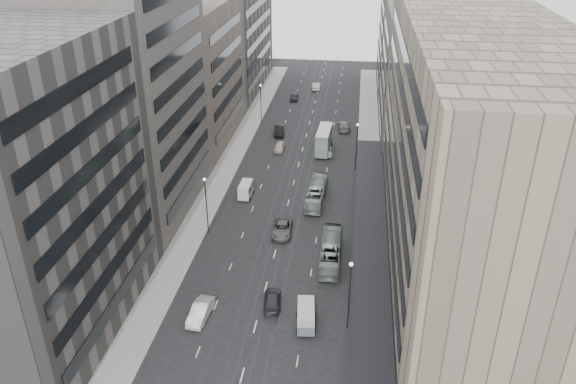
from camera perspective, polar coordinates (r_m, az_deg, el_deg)
The scene contains 28 objects.
ground at distance 65.80m, azimuth -2.41°, elevation -10.12°, with size 220.00×220.00×0.00m, color black.
sidewalk_right at distance 97.57m, azimuth 8.20°, elevation 2.80°, with size 4.00×125.00×0.15m, color gray.
sidewalk_left at distance 99.83m, azimuth -5.71°, elevation 3.53°, with size 4.00×125.00×0.15m, color gray.
department_store at distance 65.69m, azimuth 17.36°, elevation 3.61°, with size 19.20×60.00×30.00m.
building_right_mid at distance 107.94m, azimuth 13.75°, elevation 11.43°, with size 15.00×28.00×24.00m, color #4C4742.
building_right_far at distance 136.60m, azimuth 12.70°, elevation 15.59°, with size 15.00×32.00×28.00m, color #5E5A54.
building_left_a at distance 58.84m, azimuth -25.21°, elevation -0.57°, with size 15.00×28.00×30.00m, color #5E5A54.
building_left_b at distance 80.31m, azimuth -15.88°, elevation 9.60°, with size 15.00×26.00×34.00m, color #4C4742.
building_left_c at distance 105.91m, azimuth -10.14°, elevation 11.76°, with size 15.00×28.00×25.00m, color #726458.
building_left_d at distance 136.63m, azimuth -6.17°, elevation 16.08°, with size 15.00×38.00×28.00m, color #5E5A54.
lamp_right_near at distance 58.01m, azimuth 6.29°, elevation -9.67°, with size 0.44×0.44×8.32m.
lamp_right_far at distance 93.24m, azimuth 6.99°, elevation 5.13°, with size 0.44×0.44×8.32m.
lamp_left_near at distance 74.83m, azimuth -8.33°, elevation -0.73°, with size 0.44×0.44×8.32m.
lamp_left_far at distance 113.65m, azimuth -2.77°, elevation 9.36°, with size 0.44×0.44×8.32m.
bus_near at distance 70.38m, azimuth 4.36°, elevation -6.01°, with size 2.39×10.22×2.85m, color gray.
bus_far at distance 83.97m, azimuth 2.93°, elevation -0.12°, with size 2.38×10.15×2.83m, color #96A199.
double_decker at distance 101.03m, azimuth 3.67°, elevation 5.31°, with size 2.79×8.10×4.37m.
vw_microbus at distance 60.49m, azimuth 1.83°, elevation -12.42°, with size 2.32×4.47×2.33m.
panel_van at distance 85.44m, azimuth -4.32°, elevation 0.26°, with size 1.94×3.80×2.37m.
sedan_1 at distance 62.43m, azimuth -8.89°, elevation -11.90°, with size 1.73×4.95×1.63m, color silver.
sedan_2 at distance 76.09m, azimuth -0.61°, elevation -3.74°, with size 2.54×5.51×1.53m, color #545356.
sedan_3 at distance 63.60m, azimuth -1.60°, elevation -10.85°, with size 1.89×4.66×1.35m, color #27272A.
sedan_4 at distance 102.01m, azimuth -0.87°, elevation 4.60°, with size 1.74×4.33×1.48m, color #BCAC9C.
sedan_5 at distance 109.49m, azimuth -0.91°, elevation 6.27°, with size 1.78×5.10×1.68m, color black.
sedan_6 at distance 100.67m, azimuth 3.83°, elevation 4.19°, with size 2.29×4.97×1.38m, color silver.
sedan_7 at distance 112.59m, azimuth 5.67°, elevation 6.72°, with size 2.30×5.65×1.64m, color slate.
sedan_8 at distance 130.16m, azimuth 0.64°, elevation 9.66°, with size 1.82×4.52×1.54m, color #242426.
sedan_9 at distance 138.17m, azimuth 2.87°, elevation 10.69°, with size 1.76×5.05×1.66m, color #B1A693.
Camera 1 is at (9.29, -51.59, 39.77)m, focal length 35.00 mm.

